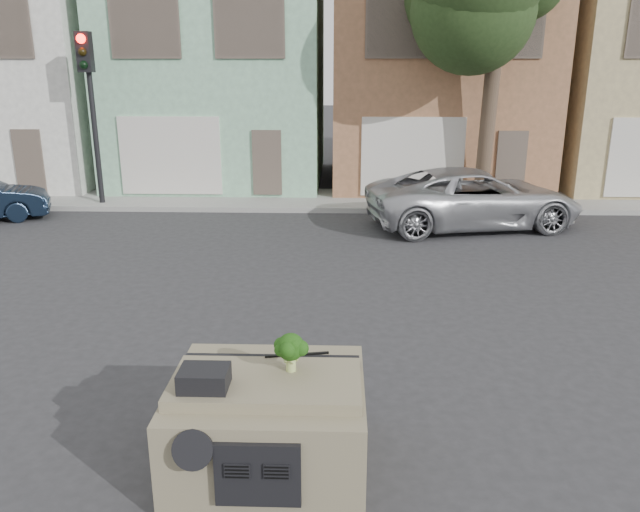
{
  "coord_description": "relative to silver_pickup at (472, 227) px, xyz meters",
  "views": [
    {
      "loc": [
        0.73,
        -8.78,
        4.15
      ],
      "look_at": [
        0.43,
        0.5,
        1.3
      ],
      "focal_mm": 35.0,
      "sensor_mm": 36.0,
      "label": 1
    }
  ],
  "objects": [
    {
      "name": "townhouse_tan",
      "position": [
        -0.27,
        6.95,
        3.77
      ],
      "size": [
        7.2,
        8.2,
        7.55
      ],
      "primitive_type": "cube",
      "color": "#996746",
      "rests_on": "ground"
    },
    {
      "name": "sidewalk",
      "position": [
        -4.27,
        2.95,
        0.07
      ],
      "size": [
        40.0,
        3.0,
        0.15
      ],
      "primitive_type": "cube",
      "color": "gray",
      "rests_on": "ground"
    },
    {
      "name": "wiper_arm",
      "position": [
        -3.99,
        -10.17,
        1.13
      ],
      "size": [
        0.69,
        0.15,
        0.02
      ],
      "primitive_type": "cube",
      "rotation": [
        0.0,
        0.0,
        0.17
      ],
      "color": "black",
      "rests_on": "car_dashboard"
    },
    {
      "name": "traffic_signal",
      "position": [
        -10.77,
        1.95,
        2.55
      ],
      "size": [
        0.4,
        0.4,
        5.1
      ],
      "primitive_type": "cube",
      "color": "black",
      "rests_on": "ground"
    },
    {
      "name": "broccoli",
      "position": [
        -4.03,
        -10.52,
        1.33
      ],
      "size": [
        0.43,
        0.43,
        0.42
      ],
      "primitive_type": "cube",
      "rotation": [
        0.0,
        0.0,
        5.97
      ],
      "color": "#173B0D",
      "rests_on": "car_dashboard"
    },
    {
      "name": "silver_pickup",
      "position": [
        0.0,
        0.0,
        0.0
      ],
      "size": [
        6.0,
        3.61,
        1.56
      ],
      "primitive_type": "imported",
      "rotation": [
        0.0,
        0.0,
        1.76
      ],
      "color": "#B7B8BD",
      "rests_on": "ground"
    },
    {
      "name": "car_dashboard",
      "position": [
        -4.27,
        -10.55,
        0.56
      ],
      "size": [
        2.0,
        1.8,
        1.12
      ],
      "primitive_type": "cube",
      "color": "#7C7258",
      "rests_on": "ground"
    },
    {
      "name": "tree_near",
      "position": [
        0.73,
        2.25,
        4.25
      ],
      "size": [
        4.4,
        4.0,
        8.5
      ],
      "primitive_type": "cube",
      "color": "#243818",
      "rests_on": "ground"
    },
    {
      "name": "townhouse_white",
      "position": [
        -15.27,
        6.95,
        3.77
      ],
      "size": [
        7.2,
        8.2,
        7.55
      ],
      "primitive_type": "cube",
      "color": "silver",
      "rests_on": "ground"
    },
    {
      "name": "townhouse_mint",
      "position": [
        -7.77,
        6.95,
        3.77
      ],
      "size": [
        7.2,
        8.2,
        7.55
      ],
      "primitive_type": "cube",
      "color": "#8DC49F",
      "rests_on": "ground"
    },
    {
      "name": "ground_plane",
      "position": [
        -4.27,
        -7.55,
        0.0
      ],
      "size": [
        120.0,
        120.0,
        0.0
      ],
      "primitive_type": "plane",
      "color": "#303033",
      "rests_on": "ground"
    },
    {
      "name": "instrument_hump",
      "position": [
        -4.85,
        -10.9,
        1.22
      ],
      "size": [
        0.48,
        0.38,
        0.2
      ],
      "primitive_type": "cube",
      "color": "black",
      "rests_on": "car_dashboard"
    }
  ]
}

